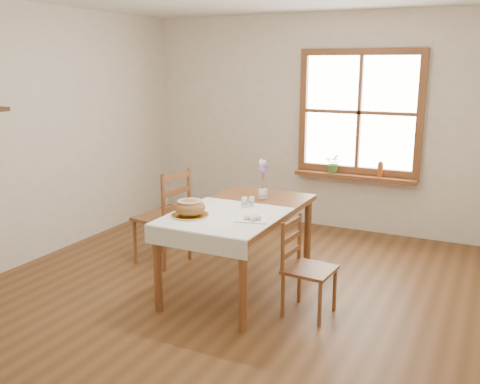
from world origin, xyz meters
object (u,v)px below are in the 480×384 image
at_px(dining_table, 240,217).
at_px(chair_left, 162,216).
at_px(bread_plate, 190,215).
at_px(flower_vase, 263,194).
at_px(chair_right, 310,268).

xyz_separation_m(dining_table, chair_left, (-1.01, 0.22, -0.17)).
relative_size(chair_left, bread_plate, 3.23).
bearing_deg(flower_vase, dining_table, -97.05).
xyz_separation_m(dining_table, bread_plate, (-0.25, -0.44, 0.10)).
bearing_deg(dining_table, bread_plate, -119.38).
bearing_deg(dining_table, chair_left, 167.53).
relative_size(chair_left, chair_right, 1.23).
distance_m(chair_right, bread_plate, 1.08).
height_order(chair_right, bread_plate, chair_right).
bearing_deg(chair_right, bread_plate, 105.21).
bearing_deg(chair_right, chair_left, 79.21).
bearing_deg(bread_plate, dining_table, 60.62).
bearing_deg(chair_left, flower_vase, 106.87).
distance_m(dining_table, chair_left, 1.04).
xyz_separation_m(chair_right, flower_vase, (-0.70, 0.64, 0.40)).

